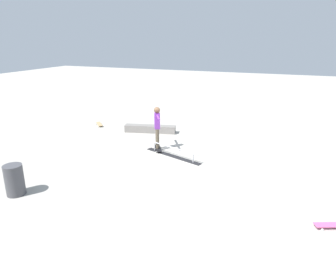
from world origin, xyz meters
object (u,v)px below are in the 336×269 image
Objects in this scene: grind_rail at (173,152)px; trash_bin at (14,180)px; skateboard_main at (158,148)px; loose_skateboard_pink at (332,225)px; skate_ledge at (150,129)px; skater_main at (157,125)px; loose_skateboard_natural at (99,124)px.

grind_rail is 5.33m from trash_bin.
trash_bin is at bearing -56.70° from skateboard_main.
loose_skateboard_pink is 0.92× the size of trash_bin.
skater_main is (-1.24, 1.98, 0.83)m from skate_ledge.
trash_bin is (2.32, 4.72, 0.37)m from skateboard_main.
skate_ledge is 1.37× the size of skater_main.
skate_ledge is 2.67× the size of trash_bin.
loose_skateboard_pink is (-7.07, 5.25, -0.10)m from skate_ledge.
grind_rail is 2.76× the size of trash_bin.
skateboard_main is 5.27m from trash_bin.
skateboard_main is (-0.04, 0.04, -0.93)m from skater_main.
loose_skateboard_natural is 11.31m from loose_skateboard_pink.
skater_main is 2.11× the size of loose_skateboard_pink.
loose_skateboard_natural is at bearing -8.14° from grind_rail.
grind_rail is 1.03× the size of skate_ledge.
skate_ledge is 2.98× the size of skateboard_main.
loose_skateboard_pink is 8.26m from trash_bin.
skateboard_main is 0.97× the size of loose_skateboard_pink.
grind_rail is 0.87m from skateboard_main.
trash_bin is at bearing -12.62° from loose_skateboard_pink.
skate_ledge is at bearing -59.63° from loose_skateboard_pink.
grind_rail is at bearing -125.58° from trash_bin.
skateboard_main is at bearing -116.21° from trash_bin.
grind_rail is 3.08× the size of skateboard_main.
skateboard_main is at bearing -7.74° from grind_rail.
skater_main is at bearing -161.10° from loose_skateboard_natural.
grind_rail is at bearing 130.37° from skate_ledge.
skateboard_main and loose_skateboard_pink have the same top height.
grind_rail is at bearing -52.50° from loose_skateboard_pink.
loose_skateboard_pink is at bearing 169.67° from grind_rail.
trash_bin reaches higher than loose_skateboard_natural.
skateboard_main is at bearing 122.32° from skate_ledge.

